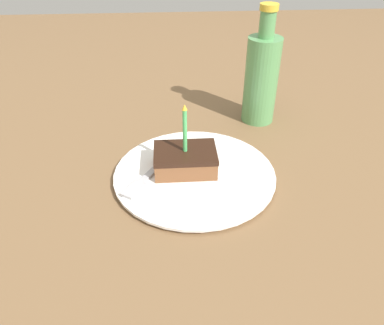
{
  "coord_description": "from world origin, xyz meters",
  "views": [
    {
      "loc": [
        0.53,
        -0.04,
        0.41
      ],
      "look_at": [
        -0.0,
        -0.0,
        0.03
      ],
      "focal_mm": 35.0,
      "sensor_mm": 36.0,
      "label": 1
    }
  ],
  "objects_px": {
    "cake_slice": "(185,159)",
    "fork": "(153,171)",
    "bottle": "(261,77)",
    "plate": "(192,174)"
  },
  "relations": [
    {
      "from": "cake_slice",
      "to": "bottle",
      "type": "bearing_deg",
      "value": 138.81
    },
    {
      "from": "fork",
      "to": "bottle",
      "type": "distance_m",
      "value": 0.32
    },
    {
      "from": "plate",
      "to": "cake_slice",
      "type": "relative_size",
      "value": 2.24
    },
    {
      "from": "plate",
      "to": "bottle",
      "type": "relative_size",
      "value": 1.16
    },
    {
      "from": "bottle",
      "to": "fork",
      "type": "bearing_deg",
      "value": -48.6
    },
    {
      "from": "cake_slice",
      "to": "fork",
      "type": "height_order",
      "value": "cake_slice"
    },
    {
      "from": "plate",
      "to": "cake_slice",
      "type": "height_order",
      "value": "cake_slice"
    },
    {
      "from": "cake_slice",
      "to": "bottle",
      "type": "height_order",
      "value": "bottle"
    },
    {
      "from": "cake_slice",
      "to": "plate",
      "type": "bearing_deg",
      "value": 53.1
    },
    {
      "from": "cake_slice",
      "to": "fork",
      "type": "relative_size",
      "value": 0.75
    }
  ]
}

